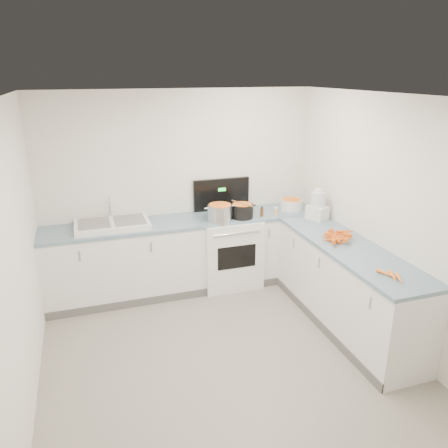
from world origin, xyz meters
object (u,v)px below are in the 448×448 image
object	(u,v)px
food_processor	(318,206)
spice_jar	(276,212)
mixing_bowl	(291,204)
sink	(112,224)
stove	(228,249)
extract_bottle	(262,212)
steel_pot	(220,213)
black_pot	(242,212)

from	to	relation	value
food_processor	spice_jar	bearing A→B (deg)	143.61
mixing_bowl	food_processor	xyz separation A→B (m)	(0.12, -0.47, 0.10)
sink	stove	bearing A→B (deg)	-0.62
stove	food_processor	size ratio (longest dim) A/B	3.49
mixing_bowl	extract_bottle	size ratio (longest dim) A/B	2.77
mixing_bowl	spice_jar	size ratio (longest dim) A/B	3.36
food_processor	steel_pot	bearing A→B (deg)	164.75
spice_jar	black_pot	bearing A→B (deg)	175.72
sink	extract_bottle	distance (m)	1.86
steel_pot	black_pot	bearing A→B (deg)	4.57
black_pot	mixing_bowl	world-z (taller)	black_pot
stove	food_processor	world-z (taller)	stove
steel_pot	sink	bearing A→B (deg)	172.58
stove	spice_jar	world-z (taller)	stove
black_pot	extract_bottle	distance (m)	0.26
food_processor	extract_bottle	bearing A→B (deg)	152.51
stove	black_pot	xyz separation A→B (m)	(0.14, -0.13, 0.54)
sink	spice_jar	size ratio (longest dim) A/B	9.77
spice_jar	stove	bearing A→B (deg)	164.73
extract_bottle	steel_pot	bearing A→B (deg)	179.90
sink	food_processor	world-z (taller)	food_processor
mixing_bowl	spice_jar	xyz separation A→B (m)	(-0.30, -0.16, -0.02)
sink	spice_jar	world-z (taller)	sink
food_processor	mixing_bowl	bearing A→B (deg)	104.62
spice_jar	sink	bearing A→B (deg)	175.04
stove	mixing_bowl	size ratio (longest dim) A/B	4.60
mixing_bowl	spice_jar	bearing A→B (deg)	-151.92
black_pot	food_processor	distance (m)	0.94
steel_pot	mixing_bowl	bearing A→B (deg)	8.13
sink	extract_bottle	xyz separation A→B (m)	(1.85, -0.17, 0.02)
black_pot	spice_jar	bearing A→B (deg)	-4.28
steel_pot	extract_bottle	bearing A→B (deg)	-0.10
steel_pot	extract_bottle	distance (m)	0.56
stove	mixing_bowl	xyz separation A→B (m)	(0.89, -0.00, 0.53)
sink	food_processor	size ratio (longest dim) A/B	2.20
sink	spice_jar	xyz separation A→B (m)	(2.04, -0.18, 0.01)
steel_pot	mixing_bowl	world-z (taller)	steel_pot
sink	food_processor	distance (m)	2.51
stove	spice_jar	bearing A→B (deg)	-15.27
extract_bottle	food_processor	world-z (taller)	food_processor
black_pot	food_processor	xyz separation A→B (m)	(0.87, -0.34, 0.09)
steel_pot	food_processor	xyz separation A→B (m)	(1.17, -0.32, 0.07)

